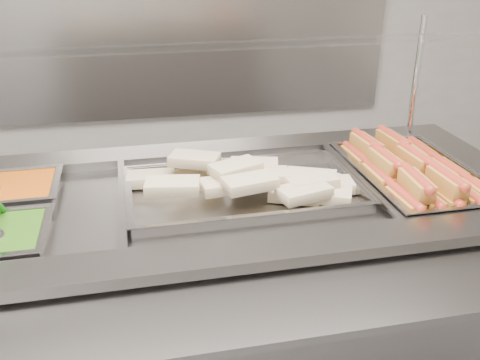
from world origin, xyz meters
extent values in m
cube|color=gray|center=(0.00, 2.45, 1.20)|extent=(3.00, 0.04, 1.20)
cube|color=gray|center=(0.05, 0.44, 0.47)|extent=(1.98, 0.86, 0.95)
cube|color=gray|center=(0.06, 0.05, 0.96)|extent=(2.05, 0.19, 0.03)
cube|color=gray|center=(0.04, 0.82, 0.96)|extent=(2.05, 0.19, 0.03)
cube|color=black|center=(0.05, 0.44, 0.84)|extent=(1.78, 0.66, 0.02)
cube|color=gray|center=(0.52, 0.45, 0.98)|extent=(0.04, 0.62, 0.01)
cube|color=gray|center=(-0.27, 0.43, 0.98)|extent=(0.04, 0.62, 0.01)
cube|color=gray|center=(0.06, -0.13, 0.93)|extent=(1.97, 0.31, 0.02)
cylinder|color=silver|center=(0.89, 0.81, 1.22)|extent=(0.03, 0.03, 0.48)
cube|color=silver|center=(0.05, 0.66, 1.39)|extent=(1.80, 0.36, 0.09)
cube|color=#C4390A|center=(-0.65, 0.58, 0.94)|extent=(0.31, 0.25, 0.10)
cube|color=#9E6621|center=(0.60, 0.26, 0.96)|extent=(0.07, 0.17, 0.06)
cylinder|color=#B22820|center=(0.60, 0.26, 0.98)|extent=(0.04, 0.18, 0.03)
cube|color=#9E6621|center=(0.60, 0.45, 0.96)|extent=(0.06, 0.16, 0.06)
cylinder|color=#B22820|center=(0.60, 0.45, 0.98)|extent=(0.04, 0.18, 0.03)
cube|color=#9E6621|center=(0.59, 0.64, 0.96)|extent=(0.06, 0.17, 0.06)
cylinder|color=#B22820|center=(0.59, 0.64, 0.98)|extent=(0.04, 0.18, 0.03)
cube|color=#9E6621|center=(0.67, 0.26, 0.96)|extent=(0.06, 0.17, 0.06)
cylinder|color=#B22820|center=(0.67, 0.26, 0.98)|extent=(0.04, 0.18, 0.03)
cube|color=#9E6621|center=(0.66, 0.45, 0.96)|extent=(0.06, 0.17, 0.06)
cylinder|color=#B22820|center=(0.66, 0.45, 0.98)|extent=(0.04, 0.18, 0.03)
cube|color=#9E6621|center=(0.66, 0.64, 0.96)|extent=(0.06, 0.16, 0.06)
cylinder|color=#B22820|center=(0.66, 0.64, 0.98)|extent=(0.04, 0.18, 0.03)
cube|color=#9E6621|center=(0.74, 0.26, 0.96)|extent=(0.06, 0.16, 0.06)
cylinder|color=#B22820|center=(0.74, 0.26, 0.98)|extent=(0.04, 0.18, 0.03)
cube|color=#9E6621|center=(0.73, 0.45, 0.96)|extent=(0.06, 0.16, 0.06)
cylinder|color=#B22820|center=(0.73, 0.45, 0.98)|extent=(0.04, 0.18, 0.03)
cube|color=#9E6621|center=(0.73, 0.64, 0.96)|extent=(0.06, 0.16, 0.06)
cylinder|color=#B22820|center=(0.73, 0.64, 0.98)|extent=(0.04, 0.18, 0.03)
cube|color=#9E6621|center=(0.81, 0.26, 0.96)|extent=(0.06, 0.17, 0.06)
cylinder|color=#B22820|center=(0.81, 0.26, 0.98)|extent=(0.04, 0.18, 0.03)
cube|color=#9E6621|center=(0.80, 0.45, 0.96)|extent=(0.06, 0.16, 0.06)
cylinder|color=#B22820|center=(0.80, 0.45, 0.98)|extent=(0.04, 0.18, 0.03)
cube|color=#9E6621|center=(0.80, 0.64, 0.96)|extent=(0.06, 0.16, 0.06)
cylinder|color=#B22820|center=(0.80, 0.64, 0.98)|extent=(0.04, 0.18, 0.03)
cube|color=#9E6621|center=(0.87, 0.45, 0.96)|extent=(0.06, 0.17, 0.06)
cylinder|color=#B22820|center=(0.87, 0.45, 0.98)|extent=(0.04, 0.18, 0.03)
cube|color=#9E6621|center=(0.87, 0.64, 0.96)|extent=(0.06, 0.16, 0.06)
cylinder|color=#B22820|center=(0.87, 0.64, 0.98)|extent=(0.04, 0.18, 0.03)
cube|color=#9E6621|center=(0.64, 0.26, 1.02)|extent=(0.07, 0.17, 0.06)
cylinder|color=#B22820|center=(0.64, 0.26, 1.04)|extent=(0.04, 0.18, 0.03)
cube|color=#9E6621|center=(0.62, 0.46, 1.02)|extent=(0.06, 0.17, 0.06)
cylinder|color=#B22820|center=(0.62, 0.46, 1.04)|extent=(0.04, 0.18, 0.03)
cube|color=#9E6621|center=(0.62, 0.62, 1.02)|extent=(0.07, 0.17, 0.06)
cylinder|color=#B22820|center=(0.62, 0.62, 1.04)|extent=(0.05, 0.18, 0.03)
cube|color=#9E6621|center=(0.74, 0.26, 1.02)|extent=(0.06, 0.17, 0.06)
cylinder|color=#B22820|center=(0.74, 0.26, 1.04)|extent=(0.04, 0.18, 0.03)
cube|color=#9E6621|center=(0.73, 0.46, 1.02)|extent=(0.07, 0.17, 0.06)
cylinder|color=#B22820|center=(0.73, 0.46, 1.04)|extent=(0.05, 0.18, 0.03)
cube|color=#9E6621|center=(0.74, 0.64, 1.02)|extent=(0.07, 0.17, 0.06)
cylinder|color=#B22820|center=(0.74, 0.64, 1.04)|extent=(0.05, 0.18, 0.03)
cube|color=#CEB48A|center=(0.40, 0.41, 0.97)|extent=(0.17, 0.11, 0.03)
cube|color=#CEB48A|center=(-0.18, 0.57, 0.97)|extent=(0.17, 0.10, 0.03)
cube|color=#CEB48A|center=(0.27, 0.37, 0.97)|extent=(0.19, 0.15, 0.03)
cube|color=#CEB48A|center=(-0.11, 0.55, 0.97)|extent=(0.18, 0.13, 0.03)
cube|color=#CEB48A|center=(0.37, 0.45, 0.97)|extent=(0.19, 0.16, 0.03)
cube|color=#CEB48A|center=(0.37, 0.34, 0.97)|extent=(0.19, 0.15, 0.03)
cube|color=#CEB48A|center=(0.32, 0.42, 0.97)|extent=(0.19, 0.14, 0.03)
cube|color=#CEB48A|center=(-0.01, 0.55, 0.97)|extent=(0.18, 0.12, 0.03)
cube|color=#CEB48A|center=(0.29, 0.31, 1.00)|extent=(0.18, 0.13, 0.03)
cube|color=#CEB48A|center=(0.06, 0.41, 1.00)|extent=(0.17, 0.11, 0.03)
cube|color=#CEB48A|center=(0.19, 0.45, 1.00)|extent=(0.17, 0.11, 0.03)
cube|color=#CEB48A|center=(0.17, 0.53, 1.01)|extent=(0.18, 0.13, 0.03)
cube|color=#CEB48A|center=(0.33, 0.38, 1.00)|extent=(0.17, 0.11, 0.03)
cube|color=#CEB48A|center=(0.34, 0.41, 1.00)|extent=(0.19, 0.15, 0.03)
cube|color=#CEB48A|center=(-0.12, 0.35, 1.04)|extent=(0.18, 0.12, 0.03)
cube|color=#CEB48A|center=(0.12, 0.35, 1.03)|extent=(0.18, 0.13, 0.03)
cube|color=#CEB48A|center=(0.10, 0.45, 1.04)|extent=(0.19, 0.15, 0.03)
cube|color=#CEB48A|center=(-0.03, 0.55, 1.04)|extent=(0.19, 0.15, 0.03)
camera|label=1|loc=(-0.19, -1.12, 1.72)|focal=40.00mm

